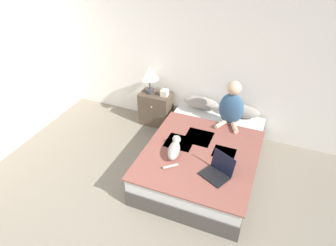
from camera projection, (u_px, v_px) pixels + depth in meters
The scene contains 11 objects.
wall_back at pixel (193, 56), 4.82m from camera, with size 5.78×0.05×2.55m.
wall_side at pixel (1, 71), 4.35m from camera, with size 0.05×4.12×2.55m.
bed at pixel (203, 157), 4.38m from camera, with size 1.52×2.10×0.47m.
pillow_near at pixel (201, 103), 4.99m from camera, with size 0.60×0.20×0.21m.
pillow_far at pixel (241, 111), 4.79m from camera, with size 0.60×0.20×0.21m.
person_sitting at pixel (232, 106), 4.51m from camera, with size 0.38×0.37×0.72m.
cat_tabby at pixel (174, 149), 4.04m from camera, with size 0.25×0.59×0.18m.
laptop_open at pixel (217, 171), 3.72m from camera, with size 0.43×0.42×0.26m.
nightstand at pixel (156, 108), 5.36m from camera, with size 0.54×0.37×0.60m.
table_lamp at pixel (149, 74), 5.02m from camera, with size 0.32×0.32×0.48m.
tissue_box at pixel (165, 93), 5.10m from camera, with size 0.12×0.12×0.14m.
Camera 1 is at (1.34, -1.25, 3.12)m, focal length 32.00 mm.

